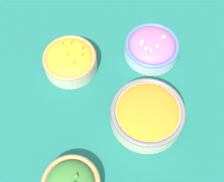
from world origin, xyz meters
The scene contains 4 objects.
ground_plane centered at (0.00, 0.00, 0.00)m, with size 3.00×3.00×0.00m, color #196056.
bowl_carrots centered at (-0.08, -0.06, 0.04)m, with size 0.18×0.18×0.06m.
bowl_red_onion centered at (0.10, -0.14, 0.03)m, with size 0.15×0.15×0.07m.
bowl_squash centered at (0.12, 0.08, 0.03)m, with size 0.14×0.14×0.07m.
Camera 1 is at (-0.35, 0.10, 0.72)m, focal length 50.00 mm.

